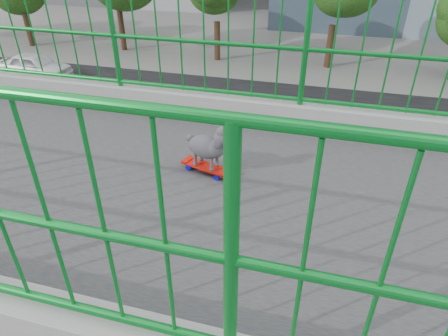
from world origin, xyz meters
The scene contains 5 objects.
road centered at (-13.00, 0.00, 0.01)m, with size 18.00×90.00×0.02m, color black.
skateboard centered at (-0.39, 3.32, 7.05)m, with size 0.27×0.48×0.06m.
poodle centered at (-0.38, 3.35, 7.27)m, with size 0.27×0.45×0.39m.
car_3 centered at (-15.60, -3.24, 0.71)m, with size 2.00×4.91×1.43m, color gray.
car_4 centered at (-18.80, -14.35, 0.80)m, with size 1.90×4.72×1.61m, color silver.
Camera 1 is at (2.38, 4.24, 8.88)m, focal length 31.60 mm.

